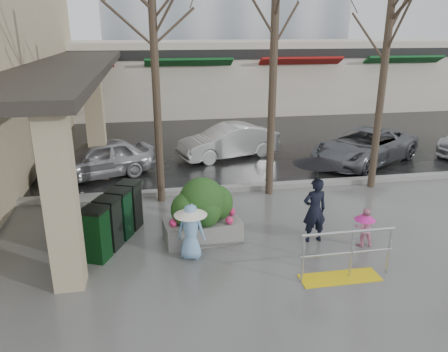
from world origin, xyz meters
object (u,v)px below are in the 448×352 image
object	(u,v)px
car_a	(97,159)
child_blue	(191,227)
child_pink	(364,225)
tree_mideast	(390,22)
tree_west	(152,12)
tree_midwest	(275,7)
planter	(203,211)
news_boxes	(114,218)
woman	(316,190)
car_c	(365,146)
handrail	(344,261)
car_b	(228,141)

from	to	relation	value
car_a	child_blue	bearing A→B (deg)	2.15
child_pink	tree_mideast	bearing A→B (deg)	-110.43
child_blue	tree_west	bearing A→B (deg)	-62.52
tree_midwest	planter	size ratio (longest dim) A/B	3.83
child_pink	news_boxes	xyz separation A→B (m)	(-5.54, 1.15, 0.08)
tree_west	woman	bearing A→B (deg)	-43.36
woman	child_blue	xyz separation A→B (m)	(-2.86, -0.29, -0.53)
news_boxes	car_a	bearing A→B (deg)	123.08
tree_west	woman	size ratio (longest dim) A/B	3.25
tree_west	car_c	bearing A→B (deg)	17.91
child_pink	car_c	bearing A→B (deg)	-107.14
woman	car_c	size ratio (longest dim) A/B	0.46
tree_midwest	car_a	distance (m)	7.34
tree_mideast	news_boxes	distance (m)	9.08
woman	car_a	bearing A→B (deg)	-49.46
planter	car_a	xyz separation A→B (m)	(-2.81, 5.10, -0.10)
handrail	planter	world-z (taller)	planter
tree_midwest	handrail	bearing A→B (deg)	-88.09
child_blue	car_b	bearing A→B (deg)	-87.26
tree_mideast	news_boxes	bearing A→B (deg)	-162.35
tree_midwest	news_boxes	size ratio (longest dim) A/B	3.26
tree_west	tree_midwest	world-z (taller)	tree_midwest
child_blue	woman	bearing A→B (deg)	-154.79
tree_west	tree_mideast	size ratio (longest dim) A/B	1.05
child_blue	news_boxes	world-z (taller)	child_blue
woman	child_blue	size ratio (longest dim) A/B	1.70
news_boxes	tree_mideast	bearing A→B (deg)	41.20
planter	car_b	distance (m)	6.89
child_pink	news_boxes	distance (m)	5.66
woman	car_a	world-z (taller)	woman
tree_midwest	car_b	world-z (taller)	tree_midwest
tree_west	news_boxes	distance (m)	5.23
child_blue	planter	size ratio (longest dim) A/B	0.67
child_pink	car_b	size ratio (longest dim) A/B	0.24
tree_midwest	child_blue	world-z (taller)	tree_midwest
tree_midwest	planter	world-z (taller)	tree_midwest
tree_west	child_pink	distance (m)	7.28
tree_west	tree_midwest	distance (m)	3.20
child_pink	news_boxes	bearing A→B (deg)	-1.76
child_pink	child_blue	size ratio (longest dim) A/B	0.73
child_pink	news_boxes	world-z (taller)	news_boxes
news_boxes	car_b	world-z (taller)	car_b
car_a	car_b	bearing A→B (deg)	87.72
tree_midwest	child_pink	bearing A→B (deg)	-71.62
planter	news_boxes	size ratio (longest dim) A/B	0.85
tree_west	car_a	size ratio (longest dim) A/B	1.84
child_blue	news_boxes	bearing A→B (deg)	-12.87
handrail	child_blue	world-z (taller)	child_blue
tree_midwest	child_blue	distance (m)	6.29
planter	child_pink	bearing A→B (deg)	-14.69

